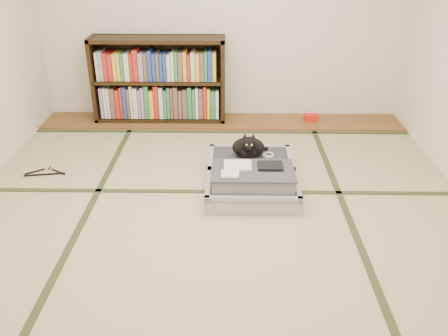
{
  "coord_description": "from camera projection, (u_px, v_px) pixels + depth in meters",
  "views": [
    {
      "loc": [
        0.11,
        -3.02,
        1.95
      ],
      "look_at": [
        0.05,
        0.35,
        0.25
      ],
      "focal_mm": 38.0,
      "sensor_mm": 36.0,
      "label": 1
    }
  ],
  "objects": [
    {
      "name": "room_shell",
      "position": [
        215.0,
        18.0,
        2.92
      ],
      "size": [
        4.5,
        4.5,
        4.5
      ],
      "color": "white",
      "rests_on": "ground"
    },
    {
      "name": "suitcase",
      "position": [
        251.0,
        177.0,
        3.96
      ],
      "size": [
        0.74,
        0.99,
        0.29
      ],
      "color": "#A9A8AD",
      "rests_on": "floor"
    },
    {
      "name": "cable_coil",
      "position": [
        268.0,
        155.0,
        4.23
      ],
      "size": [
        0.1,
        0.1,
        0.02
      ],
      "color": "white",
      "rests_on": "suitcase"
    },
    {
      "name": "tatami_borders",
      "position": [
        218.0,
        186.0,
        4.02
      ],
      "size": [
        4.0,
        4.5,
        0.01
      ],
      "color": "#2D381E",
      "rests_on": "ground"
    },
    {
      "name": "red_item",
      "position": [
        311.0,
        117.0,
        5.35
      ],
      "size": [
        0.15,
        0.09,
        0.07
      ],
      "primitive_type": "cube",
      "rotation": [
        0.0,
        0.0,
        0.0
      ],
      "color": "red",
      "rests_on": "wood_strip"
    },
    {
      "name": "wood_strip",
      "position": [
        222.0,
        121.0,
        5.36
      ],
      "size": [
        4.0,
        0.5,
        0.02
      ],
      "primitive_type": "cube",
      "color": "brown",
      "rests_on": "ground"
    },
    {
      "name": "hanger",
      "position": [
        46.0,
        173.0,
        4.23
      ],
      "size": [
        0.36,
        0.19,
        0.01
      ],
      "color": "black",
      "rests_on": "floor"
    },
    {
      "name": "bookcase",
      "position": [
        159.0,
        81.0,
        5.23
      ],
      "size": [
        1.45,
        0.33,
        0.93
      ],
      "color": "black",
      "rests_on": "wood_strip"
    },
    {
      "name": "floor",
      "position": [
        217.0,
        218.0,
        3.58
      ],
      "size": [
        4.5,
        4.5,
        0.0
      ],
      "primitive_type": "plane",
      "color": "tan",
      "rests_on": "ground"
    },
    {
      "name": "cat",
      "position": [
        249.0,
        147.0,
        4.16
      ],
      "size": [
        0.33,
        0.33,
        0.27
      ],
      "color": "black",
      "rests_on": "suitcase"
    }
  ]
}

